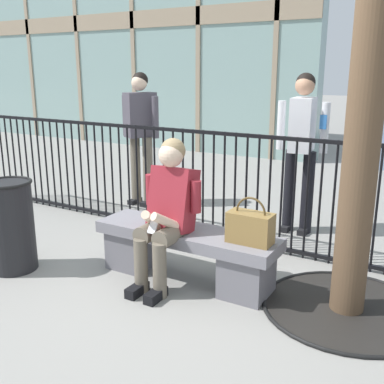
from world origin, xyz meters
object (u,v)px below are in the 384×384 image
object	(u,v)px
stone_bench	(186,249)
bystander_further_back	(141,129)
handbag_on_bench	(250,227)
bystander_at_railing	(302,142)
trash_can	(11,225)
seated_person_with_phone	(167,209)

from	to	relation	value
stone_bench	bystander_further_back	xyz separation A→B (m)	(-1.68, 1.67, 0.73)
handbag_on_bench	bystander_at_railing	bearing A→B (deg)	95.06
stone_bench	trash_can	xyz separation A→B (m)	(-1.44, -0.60, 0.15)
seated_person_with_phone	handbag_on_bench	xyz separation A→B (m)	(0.68, 0.12, -0.07)
stone_bench	handbag_on_bench	world-z (taller)	handbag_on_bench
stone_bench	bystander_at_railing	bearing A→B (deg)	75.45
seated_person_with_phone	bystander_at_railing	size ratio (longest dim) A/B	0.71
handbag_on_bench	trash_can	world-z (taller)	same
handbag_on_bench	trash_can	bearing A→B (deg)	-163.69
bystander_at_railing	trash_can	distance (m)	3.00
stone_bench	bystander_at_railing	world-z (taller)	bystander_at_railing
trash_can	bystander_at_railing	bearing A→B (deg)	50.42
stone_bench	bystander_at_railing	size ratio (longest dim) A/B	0.94
handbag_on_bench	bystander_further_back	xyz separation A→B (m)	(-2.26, 1.68, 0.42)
stone_bench	bystander_further_back	world-z (taller)	bystander_further_back
seated_person_with_phone	stone_bench	bearing A→B (deg)	51.83
handbag_on_bench	trash_can	size ratio (longest dim) A/B	0.45
trash_can	seated_person_with_phone	bearing A→B (deg)	19.43
handbag_on_bench	stone_bench	bearing A→B (deg)	179.01
trash_can	stone_bench	bearing A→B (deg)	22.65
stone_bench	bystander_further_back	distance (m)	2.48
handbag_on_bench	bystander_further_back	bearing A→B (deg)	143.49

